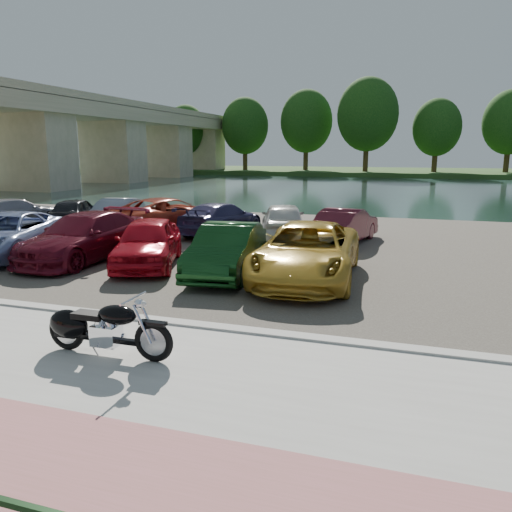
{
  "coord_description": "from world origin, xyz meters",
  "views": [
    {
      "loc": [
        3.99,
        -6.41,
        3.42
      ],
      "look_at": [
        0.63,
        4.04,
        1.1
      ],
      "focal_mm": 35.0,
      "sensor_mm": 36.0,
      "label": 1
    }
  ],
  "objects": [
    {
      "name": "promenade",
      "position": [
        0.0,
        -1.0,
        0.05
      ],
      "size": [
        60.0,
        6.0,
        0.1
      ],
      "primitive_type": "cube",
      "color": "#A29F98",
      "rests_on": "ground"
    },
    {
      "name": "car_11",
      "position": [
        -3.59,
        12.48,
        0.7
      ],
      "size": [
        2.61,
        4.77,
        1.31
      ],
      "primitive_type": "imported",
      "rotation": [
        0.0,
        0.0,
        2.96
      ],
      "color": "#2B284E",
      "rests_on": "parking_lot"
    },
    {
      "name": "car_8",
      "position": [
        -10.82,
        12.7,
        0.69
      ],
      "size": [
        2.63,
        4.11,
        1.3
      ],
      "primitive_type": "imported",
      "rotation": [
        0.0,
        0.0,
        3.45
      ],
      "color": "black",
      "rests_on": "parking_lot"
    },
    {
      "name": "car_4",
      "position": [
        -3.54,
        6.5,
        0.76
      ],
      "size": [
        3.03,
        4.53,
        1.43
      ],
      "primitive_type": "imported",
      "rotation": [
        0.0,
        0.0,
        0.35
      ],
      "color": "#AE0B19",
      "rests_on": "parking_lot"
    },
    {
      "name": "kerb",
      "position": [
        0.0,
        2.0,
        0.07
      ],
      "size": [
        60.0,
        0.3,
        0.14
      ],
      "primitive_type": "cube",
      "color": "#A29F98",
      "rests_on": "ground"
    },
    {
      "name": "car_9",
      "position": [
        -8.39,
        12.82,
        0.72
      ],
      "size": [
        2.11,
        4.28,
        1.35
      ],
      "primitive_type": "imported",
      "rotation": [
        0.0,
        0.0,
        3.31
      ],
      "color": "slate",
      "rests_on": "parking_lot"
    },
    {
      "name": "car_6",
      "position": [
        1.32,
        6.33,
        0.79
      ],
      "size": [
        2.84,
        5.56,
        1.5
      ],
      "primitive_type": "imported",
      "rotation": [
        0.0,
        0.0,
        0.07
      ],
      "color": "gold",
      "rests_on": "parking_lot"
    },
    {
      "name": "car_2",
      "position": [
        -8.58,
        6.27,
        0.75
      ],
      "size": [
        3.58,
        5.53,
        1.42
      ],
      "primitive_type": "imported",
      "rotation": [
        0.0,
        0.0,
        0.26
      ],
      "color": "#808FBA",
      "rests_on": "parking_lot"
    },
    {
      "name": "far_trees",
      "position": [
        4.36,
        65.79,
        7.49
      ],
      "size": [
        70.25,
        10.68,
        12.52
      ],
      "color": "#3C2C16",
      "rests_on": "far_bank"
    },
    {
      "name": "car_10",
      "position": [
        -5.99,
        12.49,
        0.77
      ],
      "size": [
        4.19,
        5.76,
        1.46
      ],
      "primitive_type": "imported",
      "rotation": [
        0.0,
        0.0,
        2.76
      ],
      "color": "#A0301A",
      "rests_on": "parking_lot"
    },
    {
      "name": "river",
      "position": [
        0.0,
        40.0,
        0.0
      ],
      "size": [
        120.0,
        40.0,
        0.0
      ],
      "primitive_type": "cube",
      "color": "#172B27",
      "rests_on": "ground"
    },
    {
      "name": "far_bank",
      "position": [
        0.0,
        72.0,
        0.3
      ],
      "size": [
        120.0,
        24.0,
        0.6
      ],
      "primitive_type": "cube",
      "color": "#204117",
      "rests_on": "ground"
    },
    {
      "name": "car_13",
      "position": [
        1.53,
        12.24,
        0.69
      ],
      "size": [
        2.13,
        4.14,
        1.3
      ],
      "primitive_type": "imported",
      "rotation": [
        0.0,
        0.0,
        2.94
      ],
      "color": "#4B141E",
      "rests_on": "parking_lot"
    },
    {
      "name": "ground",
      "position": [
        0.0,
        0.0,
        0.0
      ],
      "size": [
        200.0,
        200.0,
        0.0
      ],
      "primitive_type": "plane",
      "color": "#595447",
      "rests_on": "ground"
    },
    {
      "name": "car_5",
      "position": [
        -0.9,
        6.18,
        0.74
      ],
      "size": [
        1.99,
        4.4,
        1.4
      ],
      "primitive_type": "imported",
      "rotation": [
        0.0,
        0.0,
        0.12
      ],
      "color": "#0F3814",
      "rests_on": "parking_lot"
    },
    {
      "name": "bridge",
      "position": [
        -28.0,
        41.02,
        5.52
      ],
      "size": [
        7.0,
        56.0,
        8.55
      ],
      "color": "tan",
      "rests_on": "ground"
    },
    {
      "name": "motorcycle",
      "position": [
        -0.91,
        0.23,
        0.56
      ],
      "size": [
        2.33,
        0.75,
        1.05
      ],
      "rotation": [
        0.0,
        0.0,
        0.01
      ],
      "color": "black",
      "rests_on": "promenade"
    },
    {
      "name": "car_3",
      "position": [
        -5.85,
        6.6,
        0.77
      ],
      "size": [
        2.24,
        5.13,
        1.47
      ],
      "primitive_type": "imported",
      "rotation": [
        0.0,
        0.0,
        -0.04
      ],
      "color": "#580C1B",
      "rests_on": "parking_lot"
    },
    {
      "name": "parking_lot",
      "position": [
        0.0,
        11.0,
        0.02
      ],
      "size": [
        60.0,
        18.0,
        0.04
      ],
      "primitive_type": "cube",
      "color": "#423C35",
      "rests_on": "ground"
    },
    {
      "name": "car_12",
      "position": [
        -0.95,
        12.43,
        0.75
      ],
      "size": [
        2.8,
        4.46,
        1.42
      ],
      "primitive_type": "imported",
      "rotation": [
        0.0,
        0.0,
        3.43
      ],
      "color": "silver",
      "rests_on": "parking_lot"
    },
    {
      "name": "pink_path",
      "position": [
        0.0,
        -2.5,
        0.1
      ],
      "size": [
        60.0,
        2.0,
        0.01
      ],
      "primitive_type": "cube",
      "color": "#A2615B",
      "rests_on": "promenade"
    },
    {
      "name": "car_7",
      "position": [
        -13.58,
        12.06,
        0.66
      ],
      "size": [
        2.99,
        4.59,
        1.24
      ],
      "primitive_type": "imported",
      "rotation": [
        0.0,
        0.0,
        2.82
      ],
      "color": "gray",
      "rests_on": "parking_lot"
    }
  ]
}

